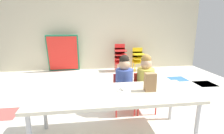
# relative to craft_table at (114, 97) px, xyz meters

# --- Properties ---
(ground_plane) EXTENTS (6.11, 5.52, 0.02)m
(ground_plane) POSITION_rel_craft_table_xyz_m (0.18, 0.80, -0.54)
(ground_plane) COLOR silver
(back_wall) EXTENTS (6.11, 0.10, 2.58)m
(back_wall) POSITION_rel_craft_table_xyz_m (0.17, 3.56, 0.75)
(back_wall) COLOR beige
(back_wall) RESTS_ON ground_plane
(craft_table) EXTENTS (1.91, 0.74, 0.58)m
(craft_table) POSITION_rel_craft_table_xyz_m (0.00, 0.00, 0.00)
(craft_table) COLOR beige
(craft_table) RESTS_ON ground_plane
(seated_child_near_camera) EXTENTS (0.32, 0.31, 0.92)m
(seated_child_near_camera) POSITION_rel_craft_table_xyz_m (0.24, 0.60, 0.02)
(seated_child_near_camera) COLOR red
(seated_child_near_camera) RESTS_ON ground_plane
(seated_child_middle_seat) EXTENTS (0.32, 0.31, 0.92)m
(seated_child_middle_seat) POSITION_rel_craft_table_xyz_m (0.57, 0.60, 0.02)
(seated_child_middle_seat) COLOR red
(seated_child_middle_seat) RESTS_ON ground_plane
(kid_chair_red_stack) EXTENTS (0.32, 0.30, 0.80)m
(kid_chair_red_stack) POSITION_rel_craft_table_xyz_m (0.66, 3.18, -0.08)
(kid_chair_red_stack) COLOR red
(kid_chair_red_stack) RESTS_ON ground_plane
(kid_chair_yellow_stack) EXTENTS (0.32, 0.30, 0.68)m
(kid_chair_yellow_stack) POSITION_rel_craft_table_xyz_m (1.21, 3.18, -0.14)
(kid_chair_yellow_stack) COLOR yellow
(kid_chair_yellow_stack) RESTS_ON ground_plane
(folded_activity_table) EXTENTS (0.90, 0.29, 1.09)m
(folded_activity_table) POSITION_rel_craft_table_xyz_m (-1.01, 3.36, 0.00)
(folded_activity_table) COLOR #19724C
(folded_activity_table) RESTS_ON ground_plane
(paper_bag_brown) EXTENTS (0.13, 0.09, 0.22)m
(paper_bag_brown) POSITION_rel_craft_table_xyz_m (0.43, 0.01, 0.16)
(paper_bag_brown) COLOR #9E754C
(paper_bag_brown) RESTS_ON craft_table
(paper_plate_near_edge) EXTENTS (0.18, 0.18, 0.01)m
(paper_plate_near_edge) POSITION_rel_craft_table_xyz_m (0.13, 0.07, 0.05)
(paper_plate_near_edge) COLOR white
(paper_plate_near_edge) RESTS_ON craft_table
(donut_powdered_on_plate) EXTENTS (0.10, 0.10, 0.03)m
(donut_powdered_on_plate) POSITION_rel_craft_table_xyz_m (0.13, 0.07, 0.07)
(donut_powdered_on_plate) COLOR white
(donut_powdered_on_plate) RESTS_ON craft_table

